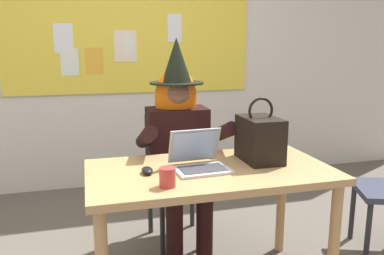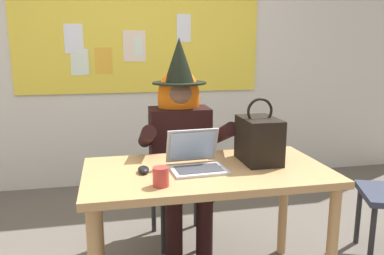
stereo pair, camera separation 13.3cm
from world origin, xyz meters
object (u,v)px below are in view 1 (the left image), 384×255
(laptop, at_px, (199,160))
(computer_mouse, at_px, (147,170))
(handbag, at_px, (260,138))
(desk_main, at_px, (210,185))
(person_costumed, at_px, (179,135))
(chair_at_desk, at_px, (175,169))
(coffee_mug, at_px, (167,177))

(laptop, xyz_separation_m, computer_mouse, (-0.29, -0.01, -0.03))
(laptop, distance_m, handbag, 0.40)
(desk_main, height_order, handbag, handbag)
(laptop, bearing_deg, handbag, 4.49)
(person_costumed, height_order, handbag, person_costumed)
(chair_at_desk, xyz_separation_m, handbag, (0.37, -0.65, 0.36))
(person_costumed, relative_size, laptop, 4.69)
(laptop, bearing_deg, computer_mouse, 178.61)
(desk_main, bearing_deg, coffee_mug, -142.94)
(computer_mouse, bearing_deg, person_costumed, 63.00)
(chair_at_desk, distance_m, computer_mouse, 0.82)
(computer_mouse, bearing_deg, chair_at_desk, 67.53)
(chair_at_desk, bearing_deg, desk_main, -1.22)
(desk_main, height_order, laptop, laptop)
(desk_main, height_order, coffee_mug, coffee_mug)
(computer_mouse, bearing_deg, desk_main, 0.06)
(desk_main, bearing_deg, handbag, 12.13)
(person_costumed, xyz_separation_m, coffee_mug, (-0.25, -0.81, -0.01))
(person_costumed, xyz_separation_m, handbag, (0.36, -0.53, 0.07))
(handbag, bearing_deg, desk_main, -167.87)
(handbag, bearing_deg, chair_at_desk, 119.43)
(person_costumed, xyz_separation_m, laptop, (-0.02, -0.58, -0.01))
(person_costumed, bearing_deg, coffee_mug, -15.78)
(person_costumed, relative_size, coffee_mug, 15.44)
(chair_at_desk, bearing_deg, computer_mouse, -27.89)
(desk_main, relative_size, handbag, 3.57)
(laptop, distance_m, computer_mouse, 0.29)
(person_costumed, bearing_deg, laptop, -0.89)
(desk_main, distance_m, person_costumed, 0.62)
(chair_at_desk, xyz_separation_m, computer_mouse, (-0.31, -0.71, 0.25))
(laptop, relative_size, handbag, 0.83)
(laptop, bearing_deg, chair_at_desk, 85.07)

